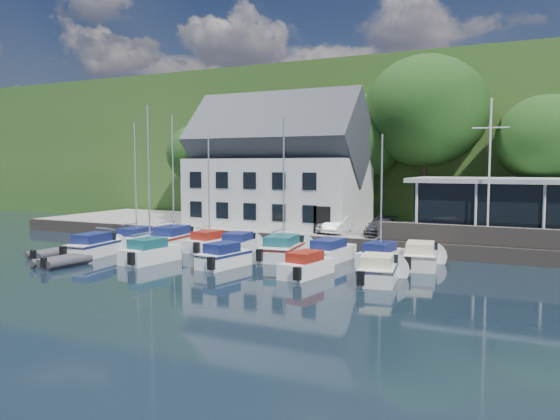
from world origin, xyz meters
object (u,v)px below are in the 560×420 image
at_px(car_dgrey, 381,227).
at_px(boat_r1_3, 239,242).
at_px(boat_r2_1, 149,188).
at_px(boat_r1_4, 284,187).
at_px(boat_r1_6, 381,194).
at_px(boat_r2_4, 378,268).
at_px(car_blue, 433,228).
at_px(boat_r1_5, 330,250).
at_px(boat_r1_0, 136,189).
at_px(boat_r1_7, 421,255).
at_px(boat_r2_2, 224,255).
at_px(harbor_building, 278,173).
at_px(boat_r1_2, 209,188).
at_px(dinghy_1, 62,260).
at_px(flagpole, 489,172).
at_px(boat_r2_3, 307,263).
at_px(car_white, 339,225).
at_px(car_silver, 329,223).
at_px(club_pavilion, 511,208).
at_px(dinghy_0, 49,252).
at_px(boat_r1_1, 173,182).
at_px(boat_r2_0, 95,244).

relative_size(car_dgrey, boat_r1_3, 0.85).
distance_m(boat_r1_3, boat_r2_1, 7.57).
distance_m(boat_r1_3, boat_r1_4, 5.51).
distance_m(boat_r1_6, boat_r2_4, 6.06).
distance_m(car_blue, boat_r1_5, 8.12).
height_order(boat_r1_0, boat_r1_7, boat_r1_0).
bearing_deg(boat_r2_2, harbor_building, 112.85).
bearing_deg(boat_r1_0, harbor_building, 45.34).
height_order(car_blue, boat_r2_4, car_blue).
relative_size(boat_r1_0, boat_r1_2, 0.97).
distance_m(boat_r1_2, boat_r1_7, 14.99).
xyz_separation_m(boat_r1_7, dinghy_1, (-19.30, -8.85, -0.39)).
bearing_deg(boat_r1_4, flagpole, 14.94).
height_order(boat_r1_7, boat_r2_3, boat_r1_7).
height_order(car_white, dinghy_1, car_white).
bearing_deg(car_white, boat_r2_2, -106.11).
distance_m(car_silver, boat_r1_4, 7.37).
bearing_deg(harbor_building, club_pavilion, -1.59).
xyz_separation_m(boat_r1_6, dinghy_1, (-16.96, -8.59, -3.88)).
height_order(boat_r2_3, boat_r2_4, boat_r2_4).
relative_size(car_white, car_blue, 0.91).
distance_m(car_blue, dinghy_0, 25.63).
relative_size(boat_r1_1, boat_r2_3, 1.83).
distance_m(car_white, boat_r1_6, 8.17).
xyz_separation_m(harbor_building, boat_r2_4, (12.45, -13.85, -4.63)).
bearing_deg(boat_r1_4, boat_r2_3, -60.29).
xyz_separation_m(boat_r1_2, boat_r2_2, (4.11, -4.76, -3.64)).
bearing_deg(boat_r2_0, boat_r1_2, 35.13).
xyz_separation_m(club_pavilion, boat_r1_3, (-16.77, -8.14, -2.36)).
relative_size(flagpole, boat_r1_6, 1.07).
distance_m(car_white, boat_r2_1, 14.33).
bearing_deg(boat_r2_4, car_silver, 112.75).
height_order(car_silver, boat_r1_2, boat_r1_2).
distance_m(car_dgrey, boat_r1_6, 6.71).
xyz_separation_m(car_blue, dinghy_0, (-22.19, -12.76, -1.39)).
relative_size(flagpole, boat_r2_2, 1.85).
distance_m(boat_r1_0, boat_r2_1, 7.30).
relative_size(car_silver, boat_r2_4, 0.74).
relative_size(car_blue, boat_r1_2, 0.47).
xyz_separation_m(car_blue, boat_r2_2, (-10.07, -10.82, -0.97)).
bearing_deg(car_dgrey, club_pavilion, 13.61).
relative_size(boat_r1_1, boat_r1_7, 1.74).
height_order(boat_r1_1, boat_r1_6, boat_r1_1).
relative_size(car_silver, boat_r1_7, 0.70).
relative_size(car_dgrey, boat_r2_0, 0.67).
height_order(club_pavilion, boat_r2_2, club_pavilion).
relative_size(boat_r1_0, boat_r2_3, 1.63).
distance_m(club_pavilion, flagpole, 4.83).
distance_m(flagpole, boat_r1_7, 7.25).
bearing_deg(dinghy_0, car_white, 41.39).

